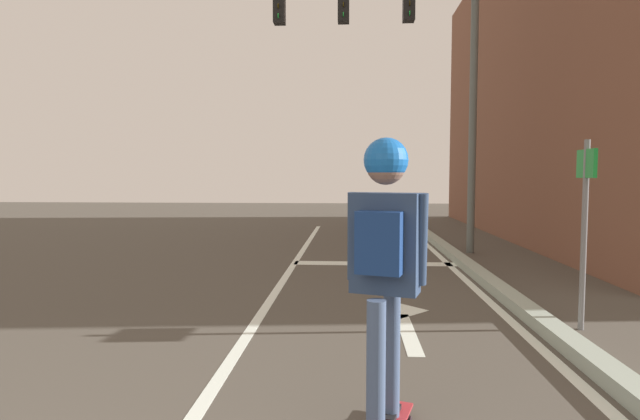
# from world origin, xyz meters

# --- Properties ---
(lane_line_center) EXTENTS (0.12, 20.00, 0.01)m
(lane_line_center) POSITION_xyz_m (0.50, 6.00, 0.00)
(lane_line_center) COLOR silver
(lane_line_center) RESTS_ON ground
(lane_line_curbside) EXTENTS (0.12, 20.00, 0.01)m
(lane_line_curbside) POSITION_xyz_m (3.38, 6.00, 0.00)
(lane_line_curbside) COLOR silver
(lane_line_curbside) RESTS_ON ground
(stop_bar) EXTENTS (3.02, 0.40, 0.01)m
(stop_bar) POSITION_xyz_m (2.01, 9.13, 0.00)
(stop_bar) COLOR silver
(stop_bar) RESTS_ON ground
(lane_arrow_stem) EXTENTS (0.16, 1.40, 0.01)m
(lane_arrow_stem) POSITION_xyz_m (2.17, 4.99, 0.00)
(lane_arrow_stem) COLOR silver
(lane_arrow_stem) RESTS_ON ground
(lane_arrow_head) EXTENTS (0.71, 0.71, 0.01)m
(lane_arrow_head) POSITION_xyz_m (2.17, 5.84, 0.00)
(lane_arrow_head) COLOR silver
(lane_arrow_head) RESTS_ON ground
(curb_strip) EXTENTS (0.24, 24.00, 0.14)m
(curb_strip) POSITION_xyz_m (3.63, 6.00, 0.07)
(curb_strip) COLOR #96A496
(curb_strip) RESTS_ON ground
(skater) EXTENTS (0.47, 0.64, 1.78)m
(skater) POSITION_xyz_m (1.77, 2.79, 1.23)
(skater) COLOR #425577
(skater) RESTS_ON skateboard
(traffic_signal_mast) EXTENTS (5.55, 0.34, 5.84)m
(traffic_signal_mast) POSITION_xyz_m (2.53, 10.63, 4.33)
(traffic_signal_mast) COLOR #5C6461
(traffic_signal_mast) RESTS_ON ground
(street_sign_post) EXTENTS (0.06, 0.44, 2.02)m
(street_sign_post) POSITION_xyz_m (4.03, 5.23, 1.33)
(street_sign_post) COLOR slate
(street_sign_post) RESTS_ON ground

